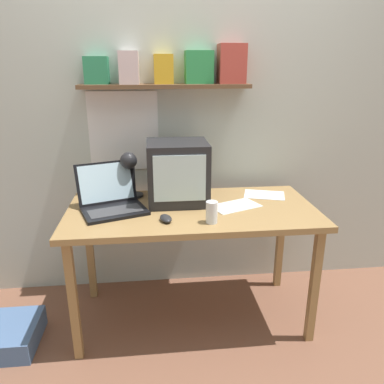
# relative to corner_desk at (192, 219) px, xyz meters

# --- Properties ---
(ground_plane) EXTENTS (12.00, 12.00, 0.00)m
(ground_plane) POSITION_rel_corner_desk_xyz_m (0.00, 0.00, -0.68)
(ground_plane) COLOR brown
(back_wall) EXTENTS (5.60, 0.24, 2.60)m
(back_wall) POSITION_rel_corner_desk_xyz_m (-0.00, 0.48, 0.62)
(back_wall) COLOR silver
(back_wall) RESTS_ON ground_plane
(corner_desk) EXTENTS (1.46, 0.72, 0.75)m
(corner_desk) POSITION_rel_corner_desk_xyz_m (0.00, 0.00, 0.00)
(corner_desk) COLOR #9C7746
(corner_desk) RESTS_ON ground_plane
(crt_monitor) EXTENTS (0.36, 0.34, 0.37)m
(crt_monitor) POSITION_rel_corner_desk_xyz_m (-0.07, 0.13, 0.26)
(crt_monitor) COLOR #232326
(crt_monitor) RESTS_ON corner_desk
(laptop) EXTENTS (0.44, 0.43, 0.25)m
(laptop) POSITION_rel_corner_desk_xyz_m (-0.47, 0.04, 0.13)
(laptop) COLOR black
(laptop) RESTS_ON corner_desk
(desk_lamp) EXTENTS (0.13, 0.16, 0.30)m
(desk_lamp) POSITION_rel_corner_desk_xyz_m (-0.36, 0.20, 0.28)
(desk_lamp) COLOR #232326
(desk_lamp) RESTS_ON corner_desk
(juice_glass) EXTENTS (0.06, 0.06, 0.12)m
(juice_glass) POSITION_rel_corner_desk_xyz_m (0.08, -0.23, 0.12)
(juice_glass) COLOR white
(juice_glass) RESTS_ON corner_desk
(computer_mouse) EXTENTS (0.08, 0.12, 0.03)m
(computer_mouse) POSITION_rel_corner_desk_xyz_m (-0.16, -0.18, 0.09)
(computer_mouse) COLOR #232326
(computer_mouse) RESTS_ON corner_desk
(loose_paper_near_laptop) EXTENTS (0.33, 0.27, 0.00)m
(loose_paper_near_laptop) POSITION_rel_corner_desk_xyz_m (0.26, -0.00, 0.07)
(loose_paper_near_laptop) COLOR white
(loose_paper_near_laptop) RESTS_ON corner_desk
(printed_handout) EXTENTS (0.29, 0.24, 0.00)m
(printed_handout) POSITION_rel_corner_desk_xyz_m (0.49, 0.18, 0.07)
(printed_handout) COLOR white
(printed_handout) RESTS_ON corner_desk
(floor_cushion) EXTENTS (0.37, 0.37, 0.13)m
(floor_cushion) POSITION_rel_corner_desk_xyz_m (-1.11, -0.16, -0.62)
(floor_cushion) COLOR #4B6895
(floor_cushion) RESTS_ON ground_plane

